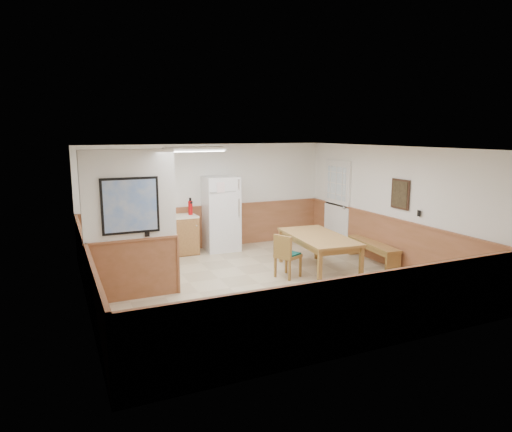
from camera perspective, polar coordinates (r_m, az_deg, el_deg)
name	(u,v)px	position (r m, az deg, el deg)	size (l,w,h in m)	color
ground	(259,284)	(8.56, 0.41, -8.44)	(6.00, 6.00, 0.00)	#BFAC89
ceiling	(259,148)	(8.11, 0.43, 8.52)	(6.00, 6.00, 0.02)	white
back_wall	(207,197)	(11.01, -6.10, 2.43)	(6.00, 0.02, 2.50)	white
right_wall	(391,207)	(9.86, 16.48, 1.13)	(0.02, 6.00, 2.50)	white
left_wall	(83,232)	(7.53, -20.82, -1.90)	(0.02, 6.00, 2.50)	white
wainscot_back	(208,227)	(11.12, -5.99, -1.41)	(6.00, 0.04, 1.00)	#A05F40
wainscot_right	(388,242)	(9.99, 16.17, -3.13)	(0.04, 6.00, 1.00)	#A05F40
wainscot_left	(88,278)	(7.72, -20.31, -7.34)	(0.04, 6.00, 1.00)	#A05F40
partition_wall	(131,227)	(7.80, -15.41, -1.32)	(1.50, 0.20, 2.50)	white
kitchen_counter	(161,236)	(10.54, -11.73, -2.46)	(2.20, 0.61, 1.00)	olive
exterior_door	(337,203)	(11.36, 10.07, 1.56)	(0.07, 1.02, 2.15)	white
kitchen_window	(116,189)	(10.50, -17.07, 3.29)	(0.80, 0.04, 1.00)	white
wall_painting	(400,194)	(9.57, 17.58, 2.62)	(0.04, 0.50, 0.60)	#331F14
fluorescent_fixture	(194,149)	(9.05, -7.71, 8.28)	(1.20, 0.30, 0.09)	white
refrigerator	(221,214)	(10.79, -4.39, 0.30)	(0.80, 0.74, 1.76)	white
dining_table	(318,240)	(9.16, 7.80, -2.99)	(1.14, 2.03, 0.75)	#AD743F
dining_bench	(373,247)	(10.10, 14.43, -3.81)	(0.54, 1.62, 0.45)	#AD743F
dining_chair	(285,253)	(8.77, 3.70, -4.63)	(0.66, 0.57, 0.85)	#AD743F
fire_extinguisher	(190,207)	(10.57, -8.20, 1.08)	(0.12, 0.12, 0.39)	#BF0A0D
soap_bottle	(115,215)	(10.27, -17.17, 0.15)	(0.08, 0.08, 0.24)	#1A9135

